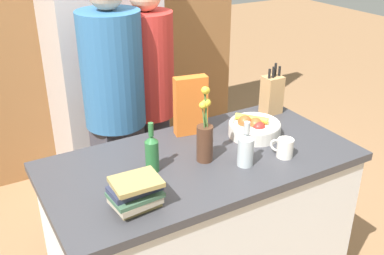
% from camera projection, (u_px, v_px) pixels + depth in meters
% --- Properties ---
extents(kitchen_island, '(1.48, 0.75, 0.89)m').
position_uv_depth(kitchen_island, '(201.00, 232.00, 2.31)').
color(kitchen_island, silver).
rests_on(kitchen_island, ground_plane).
extents(back_wall_wood, '(2.68, 0.12, 2.60)m').
position_uv_depth(back_wall_wood, '(78.00, 6.00, 3.33)').
color(back_wall_wood, olive).
rests_on(back_wall_wood, ground_plane).
extents(refrigerator, '(0.71, 0.62, 2.03)m').
position_uv_depth(refrigerator, '(102.00, 55.00, 3.19)').
color(refrigerator, '#B7B7BC').
rests_on(refrigerator, ground_plane).
extents(fruit_bowl, '(0.27, 0.27, 0.11)m').
position_uv_depth(fruit_bowl, '(254.00, 127.00, 2.31)').
color(fruit_bowl, silver).
rests_on(fruit_bowl, kitchen_island).
extents(knife_block, '(0.11, 0.09, 0.29)m').
position_uv_depth(knife_block, '(272.00, 94.00, 2.55)').
color(knife_block, tan).
rests_on(knife_block, kitchen_island).
extents(flower_vase, '(0.08, 0.08, 0.37)m').
position_uv_depth(flower_vase, '(205.00, 135.00, 2.04)').
color(flower_vase, '#4C2D1E').
rests_on(flower_vase, kitchen_island).
extents(cereal_box, '(0.18, 0.09, 0.31)m').
position_uv_depth(cereal_box, '(191.00, 106.00, 2.29)').
color(cereal_box, orange).
rests_on(cereal_box, kitchen_island).
extents(coffee_mug, '(0.08, 0.11, 0.09)m').
position_uv_depth(coffee_mug, '(284.00, 148.00, 2.11)').
color(coffee_mug, silver).
rests_on(coffee_mug, kitchen_island).
extents(book_stack, '(0.21, 0.16, 0.13)m').
position_uv_depth(book_stack, '(136.00, 193.00, 1.74)').
color(book_stack, '#99844C').
rests_on(book_stack, kitchen_island).
extents(bottle_oil, '(0.06, 0.06, 0.24)m').
position_uv_depth(bottle_oil, '(152.00, 152.00, 1.98)').
color(bottle_oil, '#286633').
rests_on(bottle_oil, kitchen_island).
extents(bottle_vinegar, '(0.07, 0.07, 0.22)m').
position_uv_depth(bottle_vinegar, '(246.00, 148.00, 2.03)').
color(bottle_vinegar, '#B2BCC1').
rests_on(bottle_vinegar, kitchen_island).
extents(person_at_sink, '(0.35, 0.35, 1.65)m').
position_uv_depth(person_at_sink, '(115.00, 103.00, 2.62)').
color(person_at_sink, '#383842').
rests_on(person_at_sink, ground_plane).
extents(person_in_blue, '(0.32, 0.32, 1.60)m').
position_uv_depth(person_in_blue, '(149.00, 94.00, 2.81)').
color(person_in_blue, '#383842').
rests_on(person_in_blue, ground_plane).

